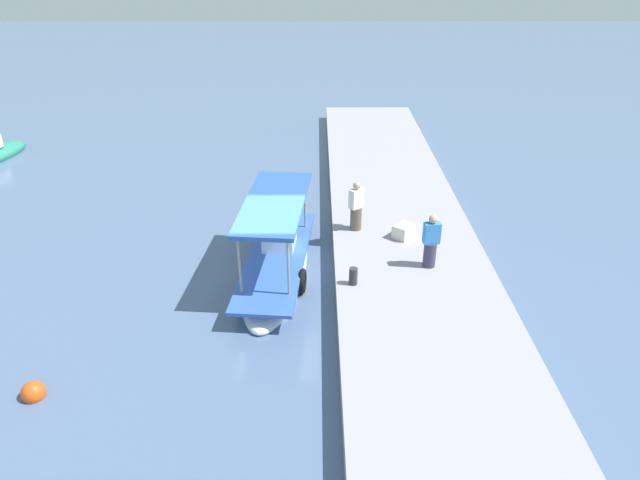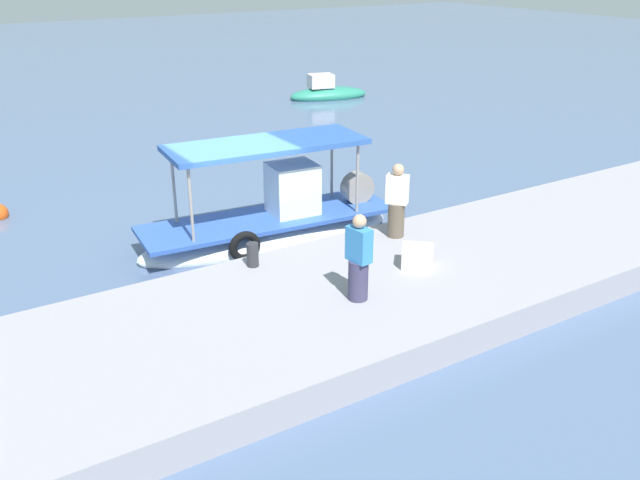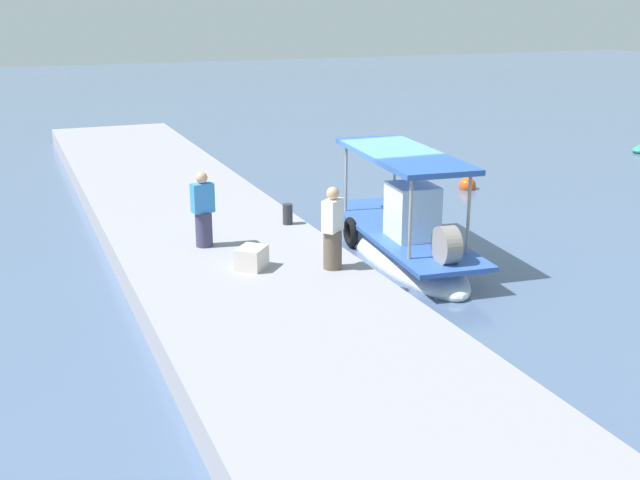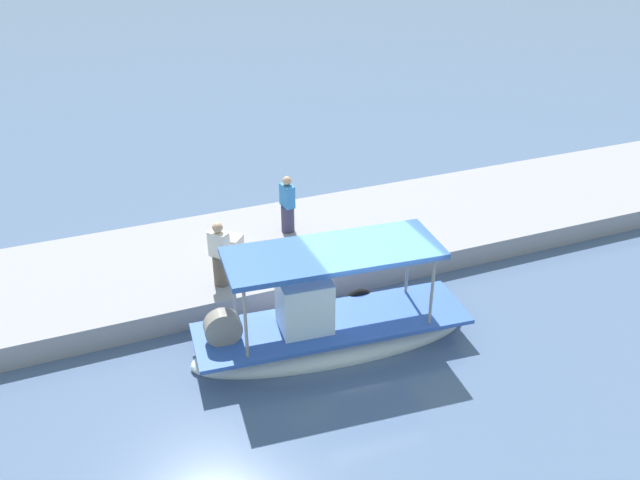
{
  "view_description": "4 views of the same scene",
  "coord_description": "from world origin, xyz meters",
  "px_view_note": "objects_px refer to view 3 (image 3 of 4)",
  "views": [
    {
      "loc": [
        -14.41,
        -1.23,
        9.24
      ],
      "look_at": [
        1.52,
        -1.31,
        0.81
      ],
      "focal_mm": 32.37,
      "sensor_mm": 36.0,
      "label": 1
    },
    {
      "loc": [
        -6.26,
        -13.62,
        6.52
      ],
      "look_at": [
        0.88,
        -2.22,
        0.81
      ],
      "focal_mm": 38.52,
      "sensor_mm": 36.0,
      "label": 2
    },
    {
      "loc": [
        16.63,
        -8.4,
        5.8
      ],
      "look_at": [
        1.23,
        -2.18,
        0.75
      ],
      "focal_mm": 44.71,
      "sensor_mm": 36.0,
      "label": 3
    },
    {
      "loc": [
        5.61,
        11.15,
        9.34
      ],
      "look_at": [
        0.05,
        -2.63,
        1.22
      ],
      "focal_mm": 37.28,
      "sensor_mm": 36.0,
      "label": 4
    }
  ],
  "objects_px": {
    "fisherman_near_bollard": "(333,232)",
    "fisherman_by_crate": "(203,213)",
    "mooring_bollard": "(288,214)",
    "marker_buoy": "(467,186)",
    "cargo_crate": "(252,258)",
    "main_fishing_boat": "(402,240)"
  },
  "relations": [
    {
      "from": "mooring_bollard",
      "to": "cargo_crate",
      "type": "bearing_deg",
      "value": -32.22
    },
    {
      "from": "fisherman_by_crate",
      "to": "fisherman_near_bollard",
      "type": "bearing_deg",
      "value": 39.64
    },
    {
      "from": "fisherman_by_crate",
      "to": "cargo_crate",
      "type": "bearing_deg",
      "value": 15.81
    },
    {
      "from": "fisherman_near_bollard",
      "to": "mooring_bollard",
      "type": "distance_m",
      "value": 3.47
    },
    {
      "from": "fisherman_near_bollard",
      "to": "marker_buoy",
      "type": "distance_m",
      "value": 10.61
    },
    {
      "from": "main_fishing_boat",
      "to": "fisherman_near_bollard",
      "type": "xyz_separation_m",
      "value": [
        1.78,
        -2.5,
        0.94
      ]
    },
    {
      "from": "mooring_bollard",
      "to": "marker_buoy",
      "type": "relative_size",
      "value": 0.91
    },
    {
      "from": "fisherman_near_bollard",
      "to": "cargo_crate",
      "type": "height_order",
      "value": "fisherman_near_bollard"
    },
    {
      "from": "main_fishing_boat",
      "to": "fisherman_near_bollard",
      "type": "distance_m",
      "value": 3.2
    },
    {
      "from": "mooring_bollard",
      "to": "cargo_crate",
      "type": "relative_size",
      "value": 0.79
    },
    {
      "from": "fisherman_near_bollard",
      "to": "cargo_crate",
      "type": "bearing_deg",
      "value": -112.12
    },
    {
      "from": "fisherman_by_crate",
      "to": "marker_buoy",
      "type": "relative_size",
      "value": 3.04
    },
    {
      "from": "fisherman_near_bollard",
      "to": "fisherman_by_crate",
      "type": "relative_size",
      "value": 1.01
    },
    {
      "from": "marker_buoy",
      "to": "fisherman_by_crate",
      "type": "bearing_deg",
      "value": -63.85
    },
    {
      "from": "main_fishing_boat",
      "to": "fisherman_near_bollard",
      "type": "relative_size",
      "value": 3.9
    },
    {
      "from": "mooring_bollard",
      "to": "cargo_crate",
      "type": "xyz_separation_m",
      "value": [
        2.81,
        -1.77,
        -0.03
      ]
    },
    {
      "from": "fisherman_near_bollard",
      "to": "marker_buoy",
      "type": "relative_size",
      "value": 3.09
    },
    {
      "from": "mooring_bollard",
      "to": "fisherman_by_crate",
      "type": "bearing_deg",
      "value": -66.61
    },
    {
      "from": "fisherman_by_crate",
      "to": "cargo_crate",
      "type": "xyz_separation_m",
      "value": [
        1.82,
        0.52,
        -0.53
      ]
    },
    {
      "from": "main_fishing_boat",
      "to": "cargo_crate",
      "type": "distance_m",
      "value": 4.18
    },
    {
      "from": "fisherman_near_bollard",
      "to": "cargo_crate",
      "type": "xyz_separation_m",
      "value": [
        -0.61,
        -1.5,
        -0.54
      ]
    },
    {
      "from": "main_fishing_boat",
      "to": "marker_buoy",
      "type": "relative_size",
      "value": 12.05
    }
  ]
}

